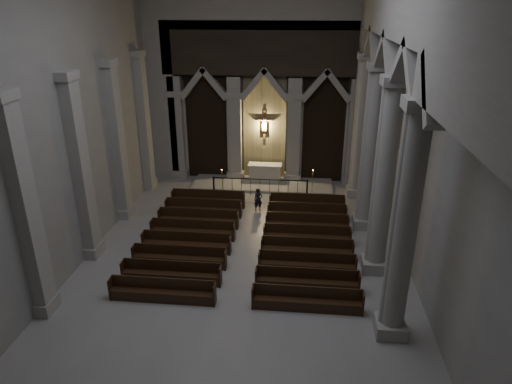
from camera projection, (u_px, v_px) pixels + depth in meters
room at (236, 93)px, 15.43m from camera, size 24.00×24.10×12.00m
sanctuary_wall at (265, 73)px, 26.40m from camera, size 14.00×0.77×12.00m
right_arcade at (396, 82)px, 16.05m from camera, size 1.00×24.00×12.00m
left_pilasters at (101, 157)px, 20.70m from camera, size 0.60×13.00×8.03m
sanctuary_step at (262, 184)px, 28.06m from camera, size 8.50×2.60×0.15m
altar at (265, 172)px, 28.28m from camera, size 2.07×0.83×1.05m
altar_rail at (260, 184)px, 26.27m from camera, size 5.51×0.09×1.08m
candle_stand_left at (222, 184)px, 27.29m from camera, size 0.22×0.22×1.30m
candle_stand_right at (312, 188)px, 26.61m from camera, size 0.26×0.26×1.53m
pews at (248, 241)px, 20.89m from camera, size 9.44×9.13×0.90m
worshipper at (258, 200)px, 24.42m from camera, size 0.54×0.44×1.27m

